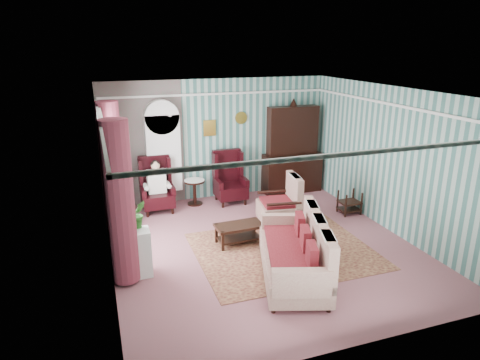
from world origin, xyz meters
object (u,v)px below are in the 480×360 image
object	(u,v)px
nest_table	(349,202)
coffee_table	(239,234)
dresser_hutch	(293,147)
wingback_right	(230,178)
floral_armchair	(279,203)
seated_woman	(157,187)
bookcase	(164,159)
wingback_left	(157,185)
plant_stand	(134,254)
sofa	(293,253)
round_side_table	(195,192)

from	to	relation	value
nest_table	coffee_table	bearing A→B (deg)	-167.38
dresser_hutch	wingback_right	world-z (taller)	dresser_hutch
floral_armchair	coffee_table	xyz separation A→B (m)	(-1.08, -0.59, -0.29)
wingback_right	seated_woman	world-z (taller)	wingback_right
bookcase	dresser_hutch	world-z (taller)	dresser_hutch
wingback_left	plant_stand	distance (m)	2.87
plant_stand	wingback_left	bearing A→B (deg)	73.78
seated_woman	sofa	bearing A→B (deg)	-65.98
dresser_hutch	seated_woman	size ratio (longest dim) A/B	2.00
dresser_hutch	sofa	distance (m)	4.42
dresser_hutch	plant_stand	distance (m)	5.31
wingback_right	floral_armchair	world-z (taller)	wingback_right
wingback_right	coffee_table	xyz separation A→B (m)	(-0.53, -2.19, -0.43)
dresser_hutch	coffee_table	xyz separation A→B (m)	(-2.28, -2.46, -0.98)
wingback_left	round_side_table	xyz separation A→B (m)	(0.90, 0.15, -0.33)
dresser_hutch	plant_stand	bearing A→B (deg)	-144.92
floral_armchair	bookcase	bearing A→B (deg)	53.66
wingback_right	round_side_table	bearing A→B (deg)	169.99
bookcase	wingback_left	bearing A→B (deg)	-122.66
dresser_hutch	sofa	size ratio (longest dim) A/B	1.10
wingback_right	plant_stand	bearing A→B (deg)	-132.84
dresser_hutch	seated_woman	distance (m)	3.56
round_side_table	floral_armchair	bearing A→B (deg)	-51.35
wingback_left	seated_woman	size ratio (longest dim) A/B	1.06
seated_woman	round_side_table	xyz separation A→B (m)	(0.90, 0.15, -0.29)
wingback_left	seated_woman	bearing A→B (deg)	0.00
bookcase	nest_table	world-z (taller)	bookcase
nest_table	plant_stand	world-z (taller)	plant_stand
wingback_right	sofa	world-z (taller)	wingback_right
bookcase	sofa	world-z (taller)	bookcase
seated_woman	sofa	xyz separation A→B (m)	(1.63, -3.67, -0.13)
nest_table	floral_armchair	xyz separation A→B (m)	(-1.77, -0.05, 0.22)
seated_woman	nest_table	world-z (taller)	seated_woman
bookcase	round_side_table	world-z (taller)	bookcase
sofa	coffee_table	size ratio (longest dim) A/B	2.37
seated_woman	nest_table	xyz separation A→B (m)	(4.07, -1.55, -0.32)
wingback_right	coffee_table	distance (m)	2.29
seated_woman	wingback_left	bearing A→B (deg)	0.00
plant_stand	coffee_table	world-z (taller)	plant_stand
bookcase	plant_stand	xyz separation A→B (m)	(-1.05, -3.14, -0.72)
seated_woman	nest_table	size ratio (longest dim) A/B	2.19
dresser_hutch	plant_stand	world-z (taller)	dresser_hutch
bookcase	plant_stand	bearing A→B (deg)	-108.49
plant_stand	floral_armchair	world-z (taller)	floral_armchair
wingback_right	round_side_table	xyz separation A→B (m)	(-0.85, 0.15, -0.33)
plant_stand	sofa	world-z (taller)	sofa
nest_table	plant_stand	xyz separation A→B (m)	(-4.87, -1.20, 0.13)
seated_woman	wingback_right	bearing A→B (deg)	0.00
seated_woman	floral_armchair	xyz separation A→B (m)	(2.30, -1.60, -0.10)
plant_stand	sofa	distance (m)	2.60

